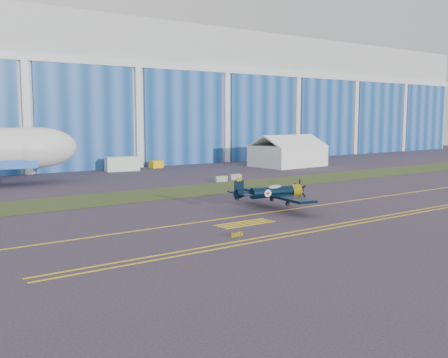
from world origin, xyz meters
TOP-DOWN VIEW (x-y plane):
  - ground at (0.00, 0.00)m, footprint 260.00×260.00m
  - grass_median at (0.00, 14.00)m, footprint 260.00×10.00m
  - hangar at (0.00, 71.79)m, footprint 220.00×45.70m
  - taxiway_centreline at (0.00, -5.00)m, footprint 200.00×0.20m
  - edge_line_near at (0.00, -14.50)m, footprint 80.00×0.20m
  - edge_line_far at (0.00, -13.50)m, footprint 80.00×0.20m
  - hold_short_ladder at (-18.00, -8.10)m, footprint 6.00×2.40m
  - guard_board_left at (-22.00, -12.00)m, footprint 1.20×0.15m
  - warbird at (-10.69, -3.65)m, footprint 11.49×13.20m
  - tent at (26.09, 33.31)m, footprint 14.68×11.14m
  - shipping_container at (-6.00, 44.57)m, footprint 6.53×3.48m
  - tug at (2.15, 46.18)m, footprint 2.72×1.91m
  - barrier_a at (-0.69, 19.81)m, footprint 2.06×0.82m
  - barrier_b at (2.80, 20.68)m, footprint 2.04×0.74m

SIDE VIEW (x-z plane):
  - ground at x=0.00m, z-range 0.00..0.00m
  - taxiway_centreline at x=0.00m, z-range 0.00..0.02m
  - edge_line_near at x=0.00m, z-range 0.00..0.02m
  - edge_line_far at x=0.00m, z-range 0.00..0.02m
  - hold_short_ladder at x=-18.00m, z-range 0.00..0.02m
  - grass_median at x=0.00m, z-range 0.01..0.03m
  - guard_board_left at x=-22.00m, z-range 0.00..0.35m
  - barrier_a at x=-0.69m, z-range 0.00..0.90m
  - barrier_b at x=2.80m, z-range 0.00..0.90m
  - tug at x=2.15m, z-range 0.00..1.47m
  - shipping_container at x=-6.00m, z-range 0.00..2.69m
  - warbird at x=-10.69m, z-range 0.14..3.66m
  - tent at x=26.09m, z-range 0.00..6.55m
  - hangar at x=0.00m, z-range -0.04..29.96m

